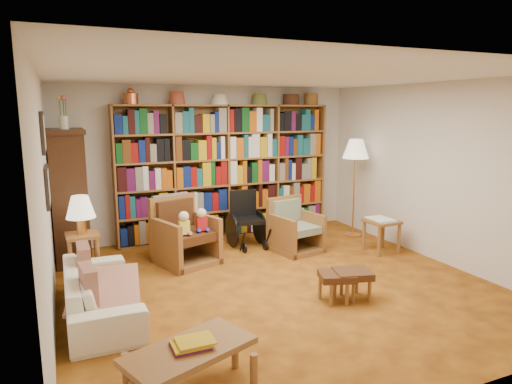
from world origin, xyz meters
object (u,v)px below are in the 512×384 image
sofa (101,292)px  side_table_lamp (83,246)px  coffee_table (189,353)px  armchair_sage (293,230)px  footstool_b (352,276)px  footstool_a (337,278)px  wheelchair (246,221)px  side_table_papers (382,226)px  floor_lamp (356,153)px  armchair_leather (184,235)px

sofa → side_table_lamp: side_table_lamp is taller
sofa → coffee_table: (0.49, -1.68, 0.07)m
sofa → armchair_sage: 3.14m
side_table_lamp → footstool_b: 3.33m
armchair_sage → coffee_table: armchair_sage is taller
footstool_b → footstool_a: bearing=170.1°
wheelchair → side_table_papers: 2.07m
coffee_table → armchair_sage: bearing=49.9°
footstool_a → sofa: bearing=164.4°
coffee_table → floor_lamp: bearing=40.3°
side_table_lamp → armchair_sage: (3.01, 0.04, -0.13)m
sofa → floor_lamp: floor_lamp is taller
armchair_leather → coffee_table: armchair_leather is taller
armchair_leather → side_table_papers: (2.82, -0.78, 0.03)m
side_table_lamp → floor_lamp: (4.30, 0.31, 0.98)m
side_table_lamp → footstool_a: side_table_lamp is taller
armchair_leather → wheelchair: (1.09, 0.35, 0.02)m
sofa → wheelchair: wheelchair is taller
side_table_lamp → sofa: bearing=-85.0°
side_table_papers → wheelchair: bearing=147.0°
sofa → armchair_sage: size_ratio=2.18×
armchair_leather → armchair_sage: (1.67, -0.15, -0.07)m
armchair_sage → side_table_papers: (1.16, -0.63, 0.10)m
sofa → side_table_lamp: size_ratio=2.94×
footstool_a → wheelchair: bearing=93.0°
side_table_lamp → armchair_sage: armchair_sage is taller
side_table_lamp → coffee_table: size_ratio=0.55×
armchair_leather → floor_lamp: floor_lamp is taller
side_table_lamp → footstool_b: bearing=-34.3°
armchair_leather → footstool_a: size_ratio=2.05×
footstool_b → coffee_table: bearing=-156.0°
wheelchair → armchair_leather: bearing=-162.3°
armchair_sage → footstool_b: size_ratio=1.69×
sofa → footstool_b: sofa is taller
sofa → side_table_lamp: bearing=4.9°
side_table_papers → footstool_a: 2.04m
sofa → coffee_table: sofa is taller
armchair_sage → side_table_papers: 1.32m
armchair_leather → wheelchair: armchair_leather is taller
wheelchair → side_table_papers: wheelchair is taller
side_table_papers → footstool_b: size_ratio=1.10×
footstool_a → coffee_table: bearing=-153.2°
side_table_lamp → armchair_leather: 1.36m
sofa → armchair_leather: size_ratio=1.81×
side_table_lamp → coffee_table: (0.59, -2.83, -0.11)m
sofa → footstool_a: size_ratio=3.71×
sofa → footstool_a: 2.55m
wheelchair → footstool_b: (0.31, -2.40, -0.12)m
armchair_leather → wheelchair: 1.15m
armchair_leather → wheelchair: bearing=17.7°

